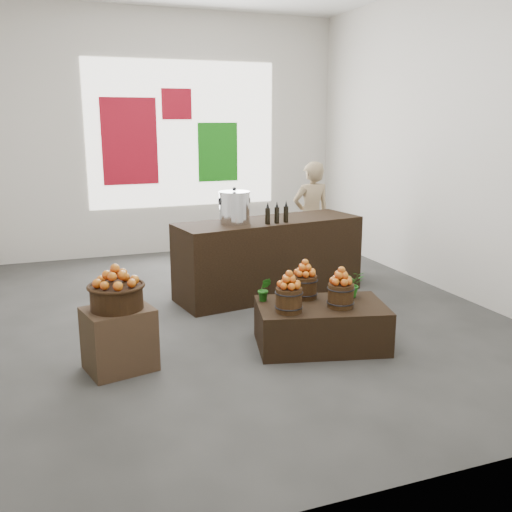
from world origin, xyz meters
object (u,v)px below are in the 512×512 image
object	(u,v)px
crate	(119,339)
stock_pot_left	(234,208)
counter	(269,258)
shopper	(311,217)
wicker_basket	(117,297)
display_table	(321,325)

from	to	relation	value
crate	stock_pot_left	distance (m)	2.47
crate	stock_pot_left	xyz separation A→B (m)	(1.65, 1.60, 0.89)
counter	stock_pot_left	distance (m)	0.85
crate	shopper	xyz separation A→B (m)	(3.20, 2.63, 0.53)
wicker_basket	shopper	world-z (taller)	shopper
counter	shopper	xyz separation A→B (m)	(1.06, 0.96, 0.33)
display_table	stock_pot_left	size ratio (longest dim) A/B	3.40
crate	wicker_basket	size ratio (longest dim) A/B	1.25
stock_pot_left	display_table	bearing A→B (deg)	-79.13
crate	wicker_basket	world-z (taller)	wicker_basket
stock_pot_left	shopper	size ratio (longest dim) A/B	0.23
crate	shopper	world-z (taller)	shopper
counter	shopper	bearing A→B (deg)	33.28
wicker_basket	display_table	xyz separation A→B (m)	(1.99, -0.15, -0.47)
display_table	crate	bearing A→B (deg)	-170.28
crate	display_table	distance (m)	1.99
crate	counter	world-z (taller)	counter
counter	stock_pot_left	bearing A→B (deg)	180.00
crate	counter	size ratio (longest dim) A/B	0.24
counter	stock_pot_left	xyz separation A→B (m)	(-0.49, -0.08, 0.69)
wicker_basket	stock_pot_left	distance (m)	2.35
stock_pot_left	shopper	world-z (taller)	shopper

